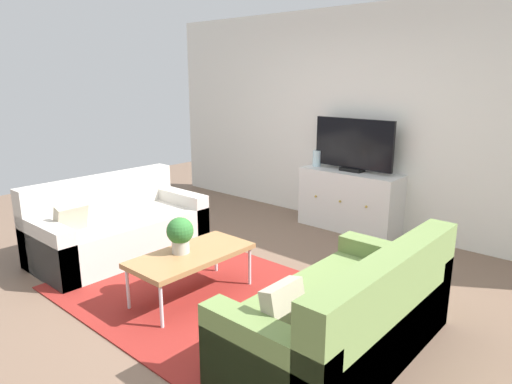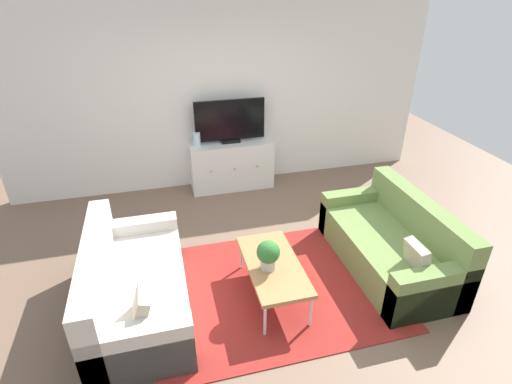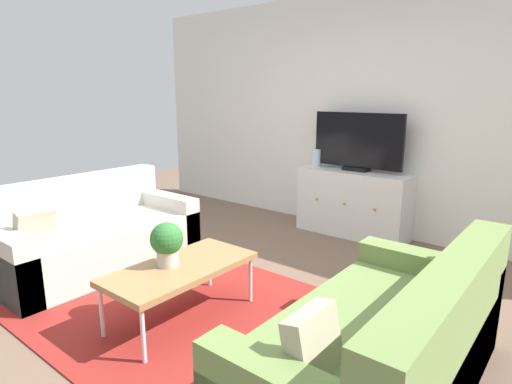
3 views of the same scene
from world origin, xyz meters
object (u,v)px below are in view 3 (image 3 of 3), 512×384
object	(u,v)px
couch_right_side	(390,352)
tv_console	(354,203)
flat_screen_tv	(358,142)
potted_plant	(167,242)
coffee_table	(181,270)
glass_vase	(317,157)
couch_left_side	(92,237)

from	to	relation	value
couch_right_side	tv_console	size ratio (longest dim) A/B	1.41
couch_right_side	flat_screen_tv	bearing A→B (deg)	120.06
couch_right_side	potted_plant	distance (m)	1.58
potted_plant	flat_screen_tv	size ratio (longest dim) A/B	0.30
coffee_table	glass_vase	bearing A→B (deg)	99.60
coffee_table	tv_console	world-z (taller)	tv_console
couch_right_side	coffee_table	size ratio (longest dim) A/B	1.64
couch_left_side	couch_right_side	size ratio (longest dim) A/B	1.00
potted_plant	glass_vase	world-z (taller)	glass_vase
coffee_table	glass_vase	distance (m)	2.58
couch_right_side	glass_vase	world-z (taller)	glass_vase
flat_screen_tv	glass_vase	xyz separation A→B (m)	(-0.51, -0.02, -0.22)
glass_vase	tv_console	bearing A→B (deg)	-0.01
coffee_table	glass_vase	world-z (taller)	glass_vase
potted_plant	glass_vase	size ratio (longest dim) A/B	1.51
potted_plant	glass_vase	bearing A→B (deg)	97.87
couch_right_side	flat_screen_tv	xyz separation A→B (m)	(-1.39, 2.39, 0.79)
couch_left_side	potted_plant	xyz separation A→B (m)	(1.34, -0.19, 0.31)
potted_plant	flat_screen_tv	xyz separation A→B (m)	(0.15, 2.58, 0.48)
couch_left_side	couch_right_side	distance (m)	2.87
couch_left_side	tv_console	xyz separation A→B (m)	(1.49, 2.37, 0.10)
couch_left_side	flat_screen_tv	distance (m)	2.93
coffee_table	flat_screen_tv	distance (m)	2.62
potted_plant	glass_vase	distance (m)	2.60
coffee_table	tv_console	bearing A→B (deg)	88.13
couch_left_side	couch_right_side	xyz separation A→B (m)	(2.87, 0.00, 0.00)
couch_left_side	glass_vase	bearing A→B (deg)	67.51
flat_screen_tv	potted_plant	bearing A→B (deg)	-93.37
couch_left_side	flat_screen_tv	world-z (taller)	flat_screen_tv
flat_screen_tv	couch_left_side	bearing A→B (deg)	-121.87
couch_right_side	coffee_table	distance (m)	1.48
couch_left_side	potted_plant	size ratio (longest dim) A/B	5.66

